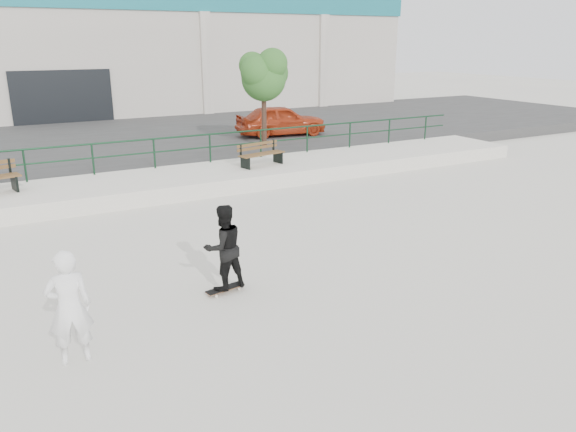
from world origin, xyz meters
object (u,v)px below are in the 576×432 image
skateboard (225,289)px  standing_skater (224,247)px  red_car (281,120)px  bench_right (261,154)px  tree (264,74)px  seated_skater (69,307)px

skateboard → standing_skater: standing_skater is taller
red_car → bench_right: bearing=153.2°
skateboard → red_car: bearing=47.6°
tree → standing_skater: 12.88m
tree → red_car: 3.79m
tree → standing_skater: tree is taller
bench_right → standing_skater: standing_skater is taller
standing_skater → seated_skater: size_ratio=0.92×
skateboard → seated_skater: bearing=-168.5°
red_car → standing_skater: 15.66m
bench_right → standing_skater: bearing=-132.6°
tree → seated_skater: 15.45m
red_car → skateboard: 15.70m
red_car → seated_skater: (-11.27, -14.43, -0.29)m
bench_right → skateboard: size_ratio=2.23×
red_car → standing_skater: red_car is taller
skateboard → standing_skater: size_ratio=0.48×
seated_skater → skateboard: bearing=-155.2°
tree → red_car: bearing=49.7°
red_car → seated_skater: 18.31m
tree → seated_skater: tree is taller
tree → skateboard: tree is taller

